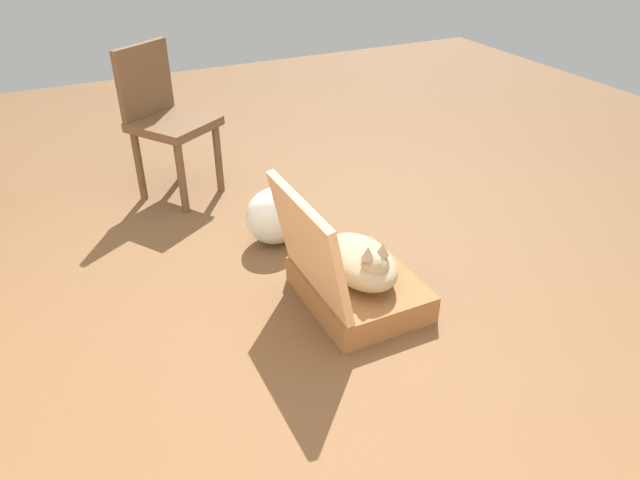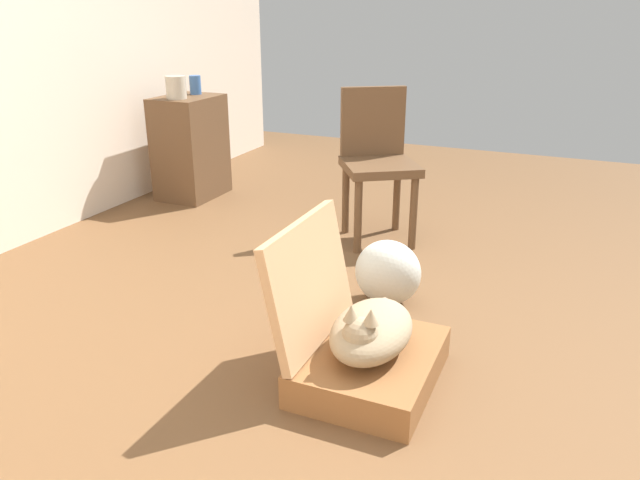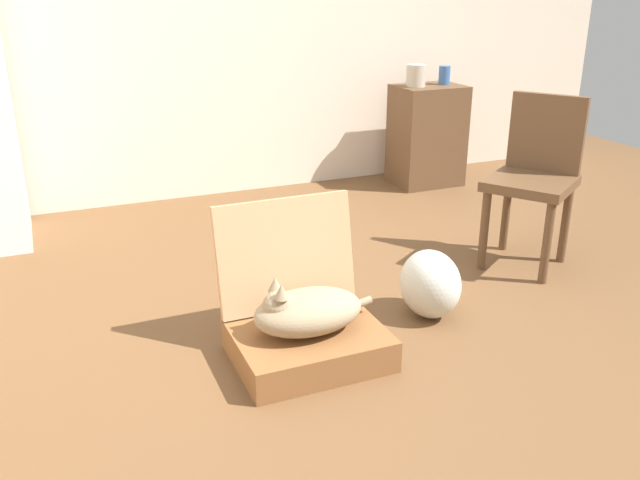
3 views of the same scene
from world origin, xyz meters
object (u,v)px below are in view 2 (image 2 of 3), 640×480
at_px(suitcase_base, 370,366).
at_px(chair, 377,158).
at_px(vase_tall, 176,87).
at_px(plastic_bag_white, 388,272).
at_px(side_table, 190,147).
at_px(vase_short, 195,85).
at_px(cat, 371,331).

relative_size(suitcase_base, chair, 0.67).
distance_m(vase_tall, chair, 1.53).
height_order(vase_tall, chair, chair).
bearing_deg(chair, vase_tall, 140.71).
relative_size(plastic_bag_white, vase_tall, 2.06).
relative_size(suitcase_base, side_table, 0.81).
bearing_deg(side_table, vase_tall, -177.30).
relative_size(suitcase_base, vase_short, 4.51).
xyz_separation_m(plastic_bag_white, vase_short, (1.21, 1.84, 0.63)).
height_order(cat, vase_short, vase_short).
xyz_separation_m(plastic_bag_white, chair, (0.81, 0.34, 0.33)).
bearing_deg(vase_short, chair, -104.74).
height_order(plastic_bag_white, vase_tall, vase_tall).
bearing_deg(vase_short, side_table, -178.22).
height_order(suitcase_base, vase_short, vase_short).
distance_m(suitcase_base, vase_tall, 2.64).
xyz_separation_m(cat, plastic_bag_white, (0.65, 0.14, -0.06)).
distance_m(suitcase_base, cat, 0.15).
distance_m(suitcase_base, side_table, 2.64).
bearing_deg(chair, cat, -105.27).
height_order(suitcase_base, chair, chair).
bearing_deg(vase_tall, plastic_bag_white, -117.88).
relative_size(cat, plastic_bag_white, 1.67).
distance_m(suitcase_base, chair, 1.59).
relative_size(suitcase_base, plastic_bag_white, 1.88).
bearing_deg(chair, plastic_bag_white, -100.75).
bearing_deg(plastic_bag_white, cat, -167.90).
relative_size(vase_tall, chair, 0.17).
bearing_deg(chair, vase_short, 131.94).
bearing_deg(suitcase_base, vase_tall, 50.73).
bearing_deg(plastic_bag_white, vase_tall, 62.12).
xyz_separation_m(suitcase_base, vase_tall, (1.61, 1.97, 0.73)).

